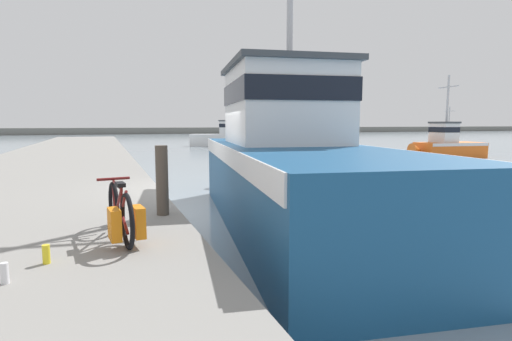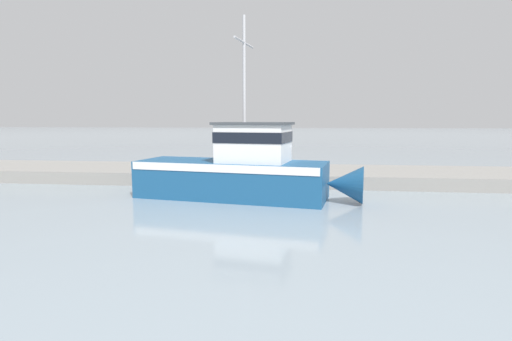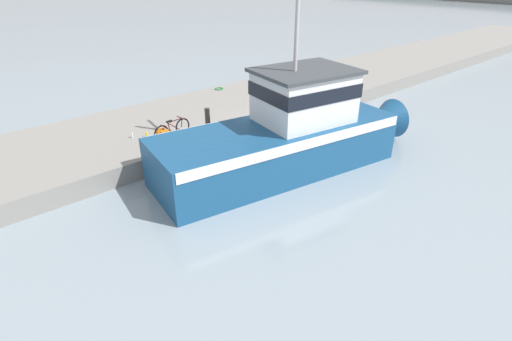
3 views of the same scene
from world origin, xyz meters
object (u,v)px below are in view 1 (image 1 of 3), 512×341
at_px(water_bottle_on_curb, 46,254).
at_px(boat_red_outer, 447,145).
at_px(boat_orange_near, 227,137).
at_px(bicycle_touring, 122,215).
at_px(mooring_post, 162,180).
at_px(boat_white_moored, 448,133).
at_px(water_bottle_by_bike, 5,273).
at_px(fishing_boat_main, 290,161).

bearing_deg(water_bottle_on_curb, boat_red_outer, 35.15).
relative_size(boat_red_outer, water_bottle_on_curb, 25.55).
bearing_deg(boat_red_outer, boat_orange_near, 34.94).
distance_m(bicycle_touring, water_bottle_on_curb, 1.02).
distance_m(boat_orange_near, mooring_post, 32.77).
height_order(boat_white_moored, water_bottle_on_curb, boat_white_moored).
relative_size(bicycle_touring, mooring_post, 1.48).
relative_size(boat_orange_near, bicycle_touring, 4.25).
height_order(boat_orange_near, water_bottle_by_bike, boat_orange_near).
bearing_deg(boat_white_moored, boat_orange_near, -124.02).
height_order(bicycle_touring, mooring_post, mooring_post).
xyz_separation_m(water_bottle_by_bike, water_bottle_on_curb, (0.30, 0.47, 0.00)).
bearing_deg(mooring_post, water_bottle_on_curb, -128.04).
bearing_deg(fishing_boat_main, water_bottle_by_bike, -131.94).
bearing_deg(water_bottle_by_bike, boat_orange_near, 69.86).
relative_size(boat_red_outer, mooring_post, 4.62).
bearing_deg(fishing_boat_main, boat_red_outer, 44.03).
height_order(boat_red_outer, water_bottle_on_curb, boat_red_outer).
height_order(boat_orange_near, bicycle_touring, boat_orange_near).
relative_size(boat_white_moored, mooring_post, 4.57).
relative_size(bicycle_touring, water_bottle_by_bike, 8.38).
height_order(bicycle_touring, water_bottle_by_bike, bicycle_touring).
height_order(boat_white_moored, bicycle_touring, boat_white_moored).
height_order(boat_white_moored, water_bottle_by_bike, boat_white_moored).
bearing_deg(water_bottle_on_curb, fishing_boat_main, 36.88).
bearing_deg(boat_red_outer, fishing_boat_main, 130.93).
relative_size(boat_white_moored, water_bottle_on_curb, 25.26).
height_order(boat_red_outer, bicycle_touring, boat_red_outer).
xyz_separation_m(boat_red_outer, water_bottle_by_bike, (-21.96, -15.73, -0.00)).
relative_size(fishing_boat_main, boat_white_moored, 2.07).
bearing_deg(boat_red_outer, bicycle_touring, 131.40).
distance_m(boat_red_outer, water_bottle_by_bike, 27.01).
xyz_separation_m(boat_orange_near, mooring_post, (-10.47, -31.06, 0.36)).
bearing_deg(boat_red_outer, water_bottle_by_bike, 131.86).
bearing_deg(boat_white_moored, mooring_post, -93.89).
height_order(boat_orange_near, water_bottle_on_curb, boat_orange_near).
bearing_deg(bicycle_touring, water_bottle_on_curb, -151.96).
bearing_deg(water_bottle_on_curb, mooring_post, 51.96).
xyz_separation_m(bicycle_touring, water_bottle_by_bike, (-1.11, -1.04, -0.25)).
bearing_deg(boat_orange_near, boat_red_outer, 50.78).
bearing_deg(boat_orange_near, fishing_boat_main, 8.01).
xyz_separation_m(boat_red_outer, bicycle_touring, (-20.86, -14.68, 0.24)).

